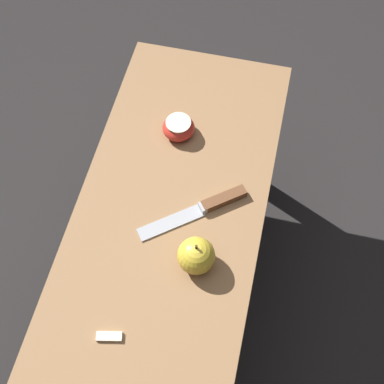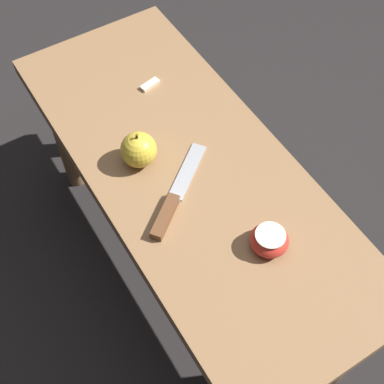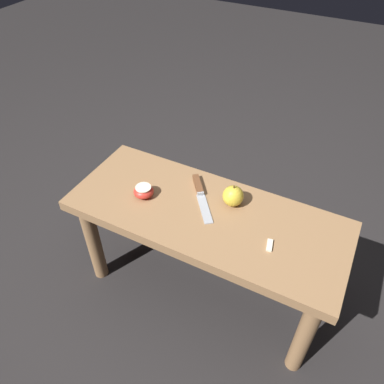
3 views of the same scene
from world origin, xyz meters
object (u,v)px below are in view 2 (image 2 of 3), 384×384
Objects in this scene: wooden_bench at (189,188)px; apple_whole at (139,150)px; apple_cut at (269,240)px; knife at (172,203)px.

apple_whole reaches higher than wooden_bench.
apple_whole is 0.34m from apple_cut.
wooden_bench is 4.70× the size of knife.
apple_whole is (-0.07, -0.08, 0.12)m from wooden_bench.
apple_whole reaches higher than knife.
apple_whole reaches higher than apple_cut.
knife is 2.86× the size of apple_cut.
apple_whole is (-0.13, -0.00, 0.03)m from knife.
apple_cut is at bearing -96.00° from knife.
apple_cut is (0.31, 0.11, -0.02)m from apple_whole.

